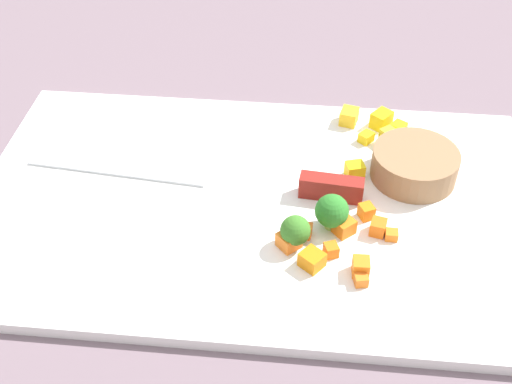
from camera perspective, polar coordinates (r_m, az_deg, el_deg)
The scene contains 22 objects.
ground_plane at distance 0.65m, azimuth -0.00°, elevation -1.46°, with size 4.00×4.00×0.00m, color slate.
cutting_board at distance 0.64m, azimuth -0.00°, elevation -1.07°, with size 0.55×0.34×0.01m, color white.
prep_bowl at distance 0.67m, azimuth 13.67°, elevation 2.33°, with size 0.09×0.09×0.03m, color #916B48.
chef_knife at distance 0.65m, azimuth -0.11°, elevation 0.99°, with size 0.35×0.05×0.02m.
carrot_dice_0 at distance 0.57m, azimuth 9.16°, elevation -7.56°, with size 0.01×0.01×0.01m, color orange.
carrot_dice_1 at distance 0.61m, azimuth 10.61°, elevation -3.04°, with size 0.01×0.02×0.01m, color orange.
carrot_dice_2 at distance 0.60m, azimuth 4.12°, elevation -3.36°, with size 0.02×0.01×0.01m, color orange.
carrot_dice_3 at distance 0.61m, azimuth 7.72°, elevation -3.02°, with size 0.02×0.02×0.02m, color orange.
carrot_dice_4 at distance 0.57m, azimuth 4.92°, elevation -5.92°, with size 0.02×0.02×0.01m, color orange.
carrot_dice_5 at distance 0.57m, azimuth 9.14°, elevation -6.47°, with size 0.02×0.01×0.02m, color orange.
carrot_dice_6 at distance 0.59m, azimuth 6.57°, elevation -5.05°, with size 0.01×0.01×0.01m, color orange.
carrot_dice_7 at distance 0.63m, azimuth 9.61°, elevation -1.68°, with size 0.01×0.01×0.01m, color orange.
carrot_dice_8 at distance 0.61m, azimuth 11.74°, elevation -3.69°, with size 0.01×0.01×0.01m, color orange.
carrot_dice_9 at distance 0.59m, azimuth 2.89°, elevation -4.24°, with size 0.02×0.02×0.01m, color orange.
pepper_dice_0 at distance 0.72m, azimuth 11.47°, elevation 4.77°, with size 0.01×0.02×0.02m, color yellow.
pepper_dice_1 at distance 0.74m, azimuth 10.89°, elevation 6.23°, with size 0.02×0.02×0.02m, color yellow.
pepper_dice_2 at distance 0.67m, azimuth 8.62°, elevation 1.88°, with size 0.02×0.02×0.02m, color yellow.
pepper_dice_3 at distance 0.74m, azimuth 8.13°, elevation 6.54°, with size 0.02×0.02×0.02m, color yellow.
pepper_dice_4 at distance 0.74m, azimuth 12.32°, elevation 5.45°, with size 0.02×0.01×0.01m, color yellow.
pepper_dice_5 at distance 0.72m, azimuth 9.60°, elevation 4.72°, with size 0.01×0.01×0.01m, color yellow.
broccoli_floret_0 at distance 0.58m, azimuth 3.46°, elevation -3.41°, with size 0.03×0.03×0.03m.
broccoli_floret_1 at distance 0.60m, azimuth 6.64°, elevation -1.69°, with size 0.03×0.03×0.04m.
Camera 1 is at (0.05, -0.47, 0.44)m, focal length 45.81 mm.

